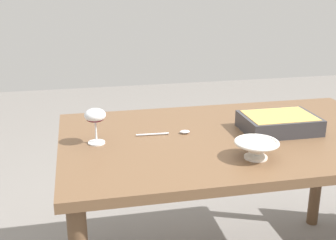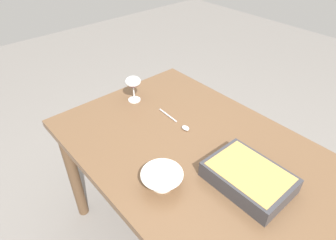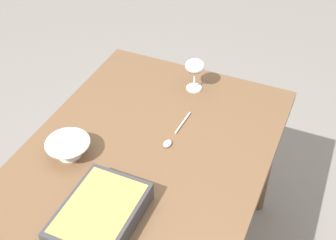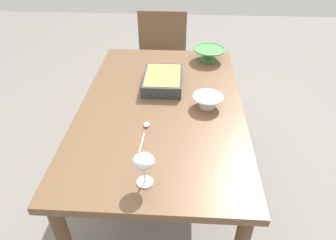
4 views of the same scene
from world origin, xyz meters
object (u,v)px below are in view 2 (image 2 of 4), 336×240
Objects in this scene: dining_table at (205,171)px; casserole_dish at (249,177)px; wine_glass at (133,83)px; mixing_bowl at (162,178)px; serving_spoon at (179,124)px.

dining_table is 0.25m from casserole_dish.
wine_glass is (0.58, -0.02, 0.20)m from dining_table.
mixing_bowl is (0.22, 0.26, -0.00)m from casserole_dish.
wine_glass is 0.64m from mixing_bowl.
serving_spoon is at bearing -7.01° from casserole_dish.
mixing_bowl is (0.01, 0.25, 0.13)m from dining_table.
serving_spoon is at bearing -173.29° from wine_glass.
dining_table is 6.32× the size of serving_spoon.
mixing_bowl is 0.40m from serving_spoon.
mixing_bowl is at bearing 127.32° from serving_spoon.
wine_glass is 0.64× the size of serving_spoon.
casserole_dish is at bearing -129.77° from mixing_bowl.
serving_spoon is at bearing -52.68° from mixing_bowl.
dining_table is at bearing -91.47° from mixing_bowl.
wine_glass is 0.35m from serving_spoon.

